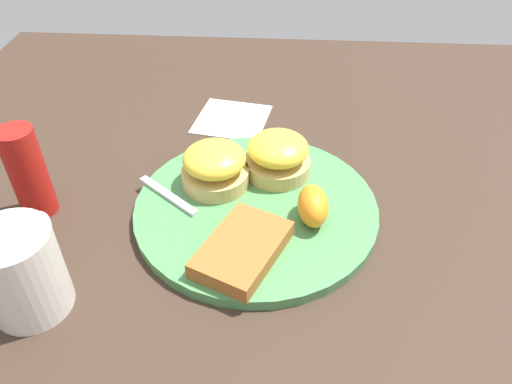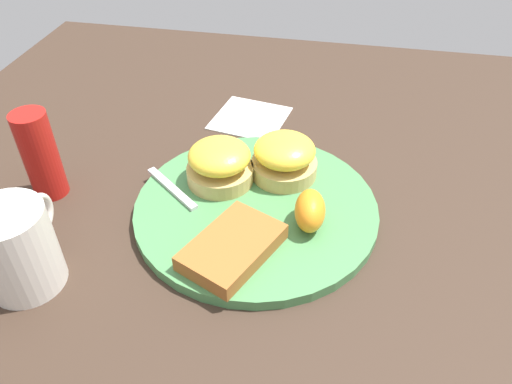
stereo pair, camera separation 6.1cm
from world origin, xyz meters
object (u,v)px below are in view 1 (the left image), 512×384
at_px(sandwich_benedict_right, 215,166).
at_px(cup, 22,271).
at_px(sandwich_benedict_left, 278,155).
at_px(fork, 200,217).
at_px(orange_wedge, 313,206).
at_px(condiment_bottle, 28,172).
at_px(hashbrown_patty, 242,249).

bearing_deg(sandwich_benedict_right, cup, 139.68).
bearing_deg(sandwich_benedict_left, fork, 137.53).
relative_size(orange_wedge, condiment_bottle, 0.50).
bearing_deg(orange_wedge, sandwich_benedict_right, 63.45).
bearing_deg(fork, cup, 129.01).
distance_m(sandwich_benedict_left, condiment_bottle, 0.31).
relative_size(cup, condiment_bottle, 0.94).
bearing_deg(sandwich_benedict_left, hashbrown_patty, 167.79).
relative_size(sandwich_benedict_right, orange_wedge, 1.46).
distance_m(sandwich_benedict_right, hashbrown_patty, 0.14).
height_order(sandwich_benedict_right, hashbrown_patty, sandwich_benedict_right).
xyz_separation_m(sandwich_benedict_right, fork, (-0.07, 0.01, -0.02)).
bearing_deg(orange_wedge, hashbrown_patty, 129.28).
bearing_deg(condiment_bottle, orange_wedge, -91.83).
bearing_deg(sandwich_benedict_left, condiment_bottle, 105.08).
bearing_deg(fork, condiment_bottle, 85.03).
height_order(hashbrown_patty, fork, hashbrown_patty).
xyz_separation_m(hashbrown_patty, cup, (-0.07, 0.21, 0.03)).
height_order(sandwich_benedict_left, condiment_bottle, condiment_bottle).
xyz_separation_m(sandwich_benedict_right, condiment_bottle, (-0.05, 0.22, 0.02)).
bearing_deg(condiment_bottle, hashbrown_patty, -105.80).
height_order(sandwich_benedict_left, cup, cup).
bearing_deg(sandwich_benedict_right, sandwich_benedict_left, -69.91).
bearing_deg(sandwich_benedict_right, fork, 171.54).
bearing_deg(condiment_bottle, sandwich_benedict_left, -74.92).
xyz_separation_m(hashbrown_patty, fork, (0.06, 0.06, -0.01)).
xyz_separation_m(cup, condiment_bottle, (0.14, 0.05, 0.01)).
height_order(hashbrown_patty, cup, cup).
bearing_deg(cup, sandwich_benedict_right, -40.32).
relative_size(sandwich_benedict_left, hashbrown_patty, 0.77).
xyz_separation_m(sandwich_benedict_right, cup, (-0.20, 0.17, 0.01)).
relative_size(sandwich_benedict_left, sandwich_benedict_right, 1.00).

